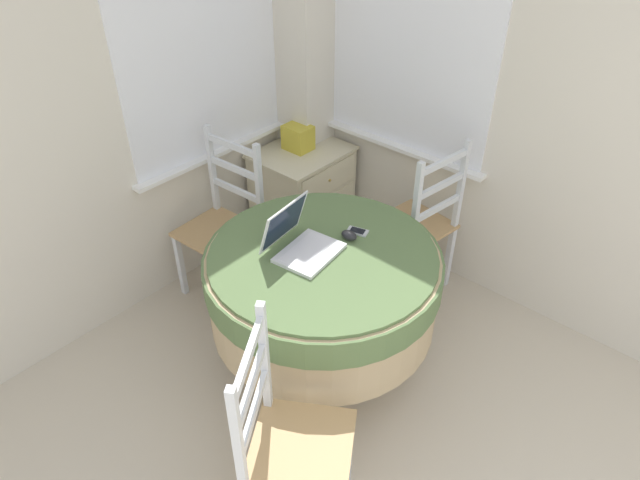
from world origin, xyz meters
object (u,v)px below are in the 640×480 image
(dining_chair_near_back_window, at_px, (224,226))
(cell_phone, at_px, (357,231))
(dining_chair_near_right_window, at_px, (418,226))
(storage_box, at_px, (298,137))
(round_dining_table, at_px, (323,283))
(laptop, at_px, (300,242))
(computer_mouse, at_px, (349,235))
(dining_chair_camera_near, at_px, (289,446))
(corner_cabinet, at_px, (303,194))

(dining_chair_near_back_window, bearing_deg, cell_phone, -80.34)
(dining_chair_near_right_window, distance_m, storage_box, 0.99)
(round_dining_table, xyz_separation_m, dining_chair_near_back_window, (0.09, 0.86, -0.10))
(laptop, height_order, dining_chair_near_back_window, dining_chair_near_back_window)
(computer_mouse, relative_size, cell_phone, 0.74)
(cell_phone, bearing_deg, storage_box, 58.16)
(dining_chair_camera_near, bearing_deg, laptop, 39.38)
(cell_phone, relative_size, dining_chair_camera_near, 0.11)
(cell_phone, bearing_deg, dining_chair_camera_near, -155.60)
(cell_phone, height_order, dining_chair_near_back_window, dining_chair_near_back_window)
(cell_phone, bearing_deg, dining_chair_near_back_window, 99.66)
(corner_cabinet, bearing_deg, dining_chair_camera_near, -138.80)
(storage_box, bearing_deg, corner_cabinet, -104.61)
(dining_chair_near_right_window, xyz_separation_m, storage_box, (-0.01, 0.95, 0.27))
(round_dining_table, distance_m, corner_cabinet, 1.25)
(laptop, bearing_deg, dining_chair_near_right_window, -6.30)
(corner_cabinet, relative_size, storage_box, 3.81)
(cell_phone, height_order, corner_cabinet, cell_phone)
(cell_phone, distance_m, corner_cabinet, 1.18)
(round_dining_table, xyz_separation_m, dining_chair_near_right_window, (0.85, -0.01, -0.10))
(computer_mouse, height_order, dining_chair_near_back_window, dining_chair_near_back_window)
(cell_phone, relative_size, corner_cabinet, 0.17)
(dining_chair_near_right_window, distance_m, corner_cabinet, 0.92)
(round_dining_table, distance_m, storage_box, 1.28)
(dining_chair_near_back_window, bearing_deg, storage_box, 6.85)
(dining_chair_camera_near, relative_size, storage_box, 5.85)
(storage_box, bearing_deg, dining_chair_camera_near, -138.13)
(laptop, relative_size, dining_chair_near_back_window, 0.33)
(dining_chair_near_back_window, xyz_separation_m, corner_cabinet, (0.74, 0.05, -0.14))
(computer_mouse, bearing_deg, dining_chair_near_right_window, 1.19)
(round_dining_table, distance_m, laptop, 0.26)
(round_dining_table, bearing_deg, cell_phone, -4.04)
(round_dining_table, distance_m, cell_phone, 0.31)
(dining_chair_near_back_window, distance_m, corner_cabinet, 0.75)
(corner_cabinet, bearing_deg, round_dining_table, -132.53)
(corner_cabinet, bearing_deg, computer_mouse, -125.47)
(laptop, relative_size, corner_cabinet, 0.51)
(computer_mouse, distance_m, cell_phone, 0.07)
(round_dining_table, xyz_separation_m, laptop, (-0.06, 0.09, 0.24))
(dining_chair_near_back_window, distance_m, dining_chair_near_right_window, 1.15)
(round_dining_table, bearing_deg, dining_chair_camera_near, -147.82)
(dining_chair_near_back_window, relative_size, dining_chair_near_right_window, 1.00)
(corner_cabinet, distance_m, storage_box, 0.42)
(dining_chair_near_back_window, distance_m, dining_chair_camera_near, 1.55)
(computer_mouse, bearing_deg, storage_box, 55.28)
(computer_mouse, height_order, dining_chair_camera_near, dining_chair_camera_near)
(round_dining_table, bearing_deg, dining_chair_near_back_window, 83.77)
(dining_chair_camera_near, bearing_deg, cell_phone, 24.40)
(laptop, bearing_deg, dining_chair_near_back_window, 78.94)
(round_dining_table, relative_size, laptop, 3.41)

